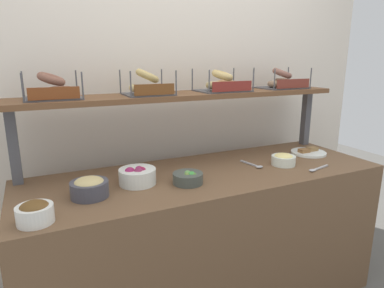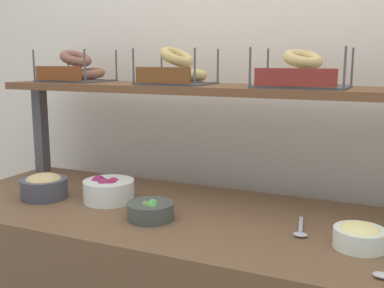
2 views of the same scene
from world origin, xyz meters
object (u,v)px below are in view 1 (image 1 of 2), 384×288
Objects in this scene: bagel_basket_plain at (147,86)px; bowl_hummus at (89,187)px; bowl_veggie_mix at (188,178)px; bowl_beet_salad at (137,176)px; bagel_basket_cinnamon_raisin at (52,90)px; bowl_chocolate_spread at (35,212)px; serving_spoon_near_plate at (316,169)px; bagel_basket_sesame at (222,84)px; serving_plate_white at (308,152)px; serving_spoon_by_edge at (255,165)px; bagel_basket_poppy at (282,82)px; bowl_egg_salad at (283,159)px.

bowl_hummus is at bearing -141.12° from bagel_basket_plain.
bowl_veggie_mix is 0.59m from bagel_basket_plain.
bagel_basket_plain is at bearing 59.39° from bowl_beet_salad.
bowl_beet_salad is 0.62m from bagel_basket_cinnamon_raisin.
bowl_hummus reaches higher than bowl_veggie_mix.
serving_spoon_near_plate is (1.50, 0.01, -0.04)m from bowl_chocolate_spread.
bagel_basket_cinnamon_raisin is at bearing 178.78° from bagel_basket_sesame.
serving_plate_white is 0.73× the size of bagel_basket_sesame.
bagel_basket_poppy is at bearing 35.43° from serving_spoon_by_edge.
bowl_egg_salad is 0.61m from bagel_basket_sesame.
bowl_hummus reaches higher than serving_spoon_near_plate.
bowl_hummus is at bearing -177.31° from serving_spoon_by_edge.
bagel_basket_cinnamon_raisin reaches higher than bowl_chocolate_spread.
bowl_chocolate_spread is at bearing -156.24° from bagel_basket_sesame.
serving_plate_white is (1.71, 0.29, -0.03)m from bowl_chocolate_spread.
serving_plate_white is 1.31× the size of serving_spoon_near_plate.
serving_plate_white is (0.98, 0.16, -0.02)m from bowl_veggie_mix.
bagel_basket_poppy is (0.49, 0.01, -0.00)m from bagel_basket_sesame.
bagel_basket_poppy is (1.39, 0.34, 0.43)m from bowl_hummus.
bowl_egg_salad is 1.37m from bagel_basket_cinnamon_raisin.
bowl_hummus is at bearing 172.32° from serving_spoon_near_plate.
bagel_basket_cinnamon_raisin is at bearing 141.33° from bowl_beet_salad.
bagel_basket_cinnamon_raisin reaches higher than bowl_egg_salad.
bagel_basket_sesame is (0.49, -0.00, -0.00)m from bagel_basket_plain.
bowl_egg_salad is at bearing -24.24° from bagel_basket_plain.
bowl_veggie_mix is 0.71m from bagel_basket_sesame.
bowl_veggie_mix is 0.74m from bowl_chocolate_spread.
bagel_basket_cinnamon_raisin is (-0.35, 0.28, 0.43)m from bowl_beet_salad.
bagel_basket_cinnamon_raisin reaches higher than serving_spoon_by_edge.
bowl_veggie_mix is (0.49, -0.04, -0.02)m from bowl_hummus.
bagel_basket_cinnamon_raisin reaches higher than bowl_veggie_mix.
bagel_basket_cinnamon_raisin reaches higher than bowl_hummus.
bowl_hummus is at bearing 36.44° from bowl_chocolate_spread.
serving_spoon_by_edge is at bearing -171.91° from serving_plate_white.
bowl_hummus is 0.56× the size of bagel_basket_poppy.
bowl_egg_salad is at bearing 3.05° from bowl_veggie_mix.
bagel_basket_poppy is (0.90, 0.38, 0.45)m from bowl_veggie_mix.
serving_plate_white is 0.87× the size of bagel_basket_plain.
bowl_chocolate_spread is 0.69m from bagel_basket_cinnamon_raisin.
bowl_hummus is 0.61× the size of bagel_basket_cinnamon_raisin.
bowl_egg_salad is at bearing -124.56° from bagel_basket_poppy.
serving_spoon_near_plate is at bearing -20.84° from bagel_basket_cinnamon_raisin.
serving_spoon_near_plate is at bearing -7.68° from bowl_hummus.
bowl_hummus is 0.93× the size of bowl_beet_salad.
serving_plate_white is 1.18m from bagel_basket_plain.
bagel_basket_cinnamon_raisin is 1.49m from bagel_basket_poppy.
bowl_chocolate_spread is 0.49× the size of bagel_basket_cinnamon_raisin.
bagel_basket_cinnamon_raisin reaches higher than serving_plate_white.
serving_spoon_by_edge is 0.54× the size of bagel_basket_poppy.
bagel_basket_poppy reaches higher than bowl_egg_salad.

